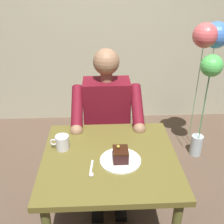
{
  "coord_description": "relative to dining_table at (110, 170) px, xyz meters",
  "views": [
    {
      "loc": [
        0.05,
        1.31,
        1.72
      ],
      "look_at": [
        -0.02,
        -0.1,
        0.97
      ],
      "focal_mm": 43.16,
      "sensor_mm": 36.0,
      "label": 1
    }
  ],
  "objects": [
    {
      "name": "seated_person",
      "position": [
        0.0,
        -0.51,
        0.02
      ],
      "size": [
        0.53,
        0.58,
        1.23
      ],
      "color": "maroon",
      "rests_on": "ground"
    },
    {
      "name": "cake_slice",
      "position": [
        -0.06,
        0.05,
        0.15
      ],
      "size": [
        0.09,
        0.1,
        0.09
      ],
      "color": "#351919",
      "rests_on": "dessert_plate"
    },
    {
      "name": "balloon_display",
      "position": [
        -0.93,
        -0.98,
        0.44
      ],
      "size": [
        0.34,
        0.32,
        1.34
      ],
      "color": "#B2C1C6",
      "rests_on": "ground"
    },
    {
      "name": "dessert_plate",
      "position": [
        -0.06,
        0.05,
        0.11
      ],
      "size": [
        0.24,
        0.24,
        0.01
      ],
      "primitive_type": "cylinder",
      "color": "white",
      "rests_on": "dining_table"
    },
    {
      "name": "dining_table",
      "position": [
        0.0,
        0.0,
        0.0
      ],
      "size": [
        0.81,
        0.77,
        0.72
      ],
      "color": "brown",
      "rests_on": "ground"
    },
    {
      "name": "coffee_cup",
      "position": [
        0.29,
        -0.09,
        0.15
      ],
      "size": [
        0.12,
        0.08,
        0.09
      ],
      "color": "silver",
      "rests_on": "dining_table"
    },
    {
      "name": "dessert_spoon",
      "position": [
        0.11,
        0.13,
        0.11
      ],
      "size": [
        0.03,
        0.14,
        0.01
      ],
      "color": "silver",
      "rests_on": "dining_table"
    },
    {
      "name": "chair",
      "position": [
        0.0,
        -0.69,
        -0.11
      ],
      "size": [
        0.42,
        0.42,
        0.91
      ],
      "color": "#525A20",
      "rests_on": "ground"
    }
  ]
}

